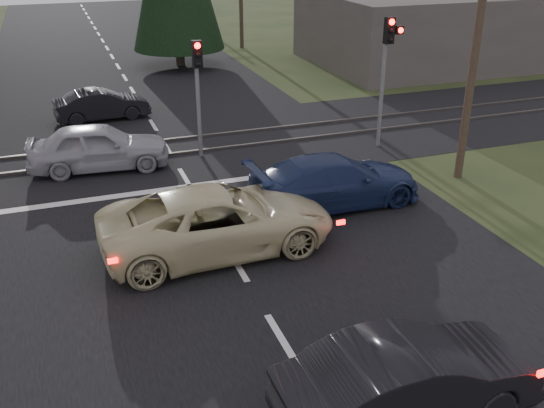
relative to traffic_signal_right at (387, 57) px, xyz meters
name	(u,v)px	position (x,y,z in m)	size (l,w,h in m)	color
ground	(281,337)	(-7.55, -9.47, -3.31)	(120.00, 120.00, 0.00)	#283719
road	(178,167)	(-7.55, 0.53, -3.31)	(14.00, 100.00, 0.01)	black
rail_corridor	(167,148)	(-7.55, 2.53, -3.31)	(120.00, 8.00, 0.01)	black
stop_line	(190,186)	(-7.55, -1.27, -3.30)	(13.00, 0.35, 0.00)	silver
rail_near	(171,154)	(-7.55, 1.73, -3.26)	(120.00, 0.12, 0.10)	#59544C
rail_far	(163,140)	(-7.55, 3.33, -3.26)	(120.00, 0.12, 0.10)	#59544C
traffic_signal_right	(387,57)	(0.00, 0.00, 0.00)	(0.68, 0.48, 4.70)	slate
traffic_signal_center	(198,79)	(-6.55, 1.20, -0.51)	(0.32, 0.48, 4.10)	slate
utility_pole_near	(478,30)	(0.95, -3.47, 1.41)	(1.80, 0.26, 9.00)	#4C3D2D
building_right	(435,27)	(10.45, 12.53, -1.31)	(14.00, 10.00, 4.00)	#59514C
cream_coupe	(218,220)	(-7.75, -5.51, -2.49)	(2.72, 5.91, 1.64)	beige
dark_hatchback	(409,380)	(-6.30, -12.17, -2.57)	(1.57, 4.50, 1.48)	black
silver_car	(99,147)	(-10.05, 1.27, -2.53)	(1.86, 4.62, 1.57)	#9FA1A7
blue_sedan	(335,181)	(-3.83, -4.05, -2.56)	(2.11, 5.19, 1.51)	#19274D
dark_car_far	(102,105)	(-9.40, 7.05, -2.68)	(1.35, 3.88, 1.28)	black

